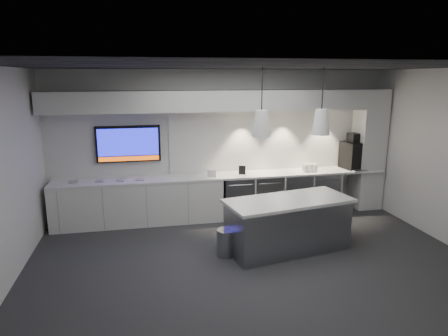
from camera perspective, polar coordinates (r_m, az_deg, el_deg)
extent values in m
plane|color=#2A2A2C|center=(6.46, 4.23, -13.39)|extent=(7.00, 7.00, 0.00)
plane|color=black|center=(5.79, 4.73, 14.28)|extent=(7.00, 7.00, 0.00)
plane|color=silver|center=(8.33, -0.29, 3.55)|extent=(7.00, 0.00, 7.00)
plane|color=silver|center=(3.72, 15.28, -9.02)|extent=(7.00, 0.00, 7.00)
cube|color=silver|center=(8.15, 0.17, -1.12)|extent=(6.80, 0.65, 0.04)
cube|color=silver|center=(8.11, -12.08, -4.79)|extent=(3.30, 0.63, 0.86)
cube|color=gray|center=(8.32, 1.86, -4.08)|extent=(0.60, 0.61, 0.85)
cube|color=gray|center=(8.48, 6.01, -3.80)|extent=(0.60, 0.61, 0.85)
cube|color=gray|center=(8.69, 9.98, -3.52)|extent=(0.60, 0.61, 0.85)
cube|color=gray|center=(8.94, 13.74, -3.24)|extent=(0.60, 0.61, 0.85)
cube|color=silver|center=(8.62, 7.60, 4.09)|extent=(4.60, 0.03, 1.30)
cube|color=silver|center=(7.94, 0.14, 9.63)|extent=(6.90, 0.60, 0.40)
cube|color=silver|center=(9.26, 19.91, 2.48)|extent=(0.55, 0.55, 2.60)
cube|color=black|center=(8.12, -13.51, 3.37)|extent=(1.25, 0.06, 0.72)
cube|color=#1215AF|center=(8.08, -13.53, 3.61)|extent=(1.17, 0.00, 0.54)
cube|color=#C64A0B|center=(8.14, -13.40, 1.32)|extent=(1.17, 0.00, 0.09)
cube|color=gray|center=(6.83, 9.09, -8.18)|extent=(2.11, 1.16, 0.84)
cube|color=silver|center=(6.68, 9.22, -4.63)|extent=(2.22, 1.27, 0.05)
cylinder|color=gray|center=(6.61, 0.33, -10.59)|extent=(0.37, 0.37, 0.44)
cube|color=black|center=(9.11, 17.97, 1.76)|extent=(0.49, 0.53, 0.58)
cube|color=black|center=(9.05, 18.14, 4.16)|extent=(0.27, 0.27, 0.19)
cube|color=gray|center=(8.95, 18.65, -0.29)|extent=(0.34, 0.25, 0.03)
cube|color=black|center=(8.17, 2.61, -0.30)|extent=(0.14, 0.05, 0.18)
cube|color=silver|center=(7.97, -1.77, -0.77)|extent=(0.18, 0.08, 0.14)
cube|color=#9E9E9E|center=(8.07, -20.72, -1.87)|extent=(0.17, 0.17, 0.02)
cube|color=#9E9E9E|center=(7.98, -17.19, -1.77)|extent=(0.20, 0.20, 0.02)
cube|color=#9E9E9E|center=(7.94, -14.46, -1.68)|extent=(0.20, 0.20, 0.02)
cube|color=#9E9E9E|center=(7.90, -11.92, -1.62)|extent=(0.18, 0.18, 0.02)
cone|color=silver|center=(6.25, 5.35, 6.36)|extent=(0.29, 0.29, 0.41)
cylinder|color=black|center=(6.21, 5.46, 11.46)|extent=(0.02, 0.02, 0.70)
cone|color=silver|center=(6.61, 13.70, 6.41)|extent=(0.29, 0.29, 0.41)
cylinder|color=black|center=(6.57, 13.96, 11.22)|extent=(0.02, 0.02, 0.70)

